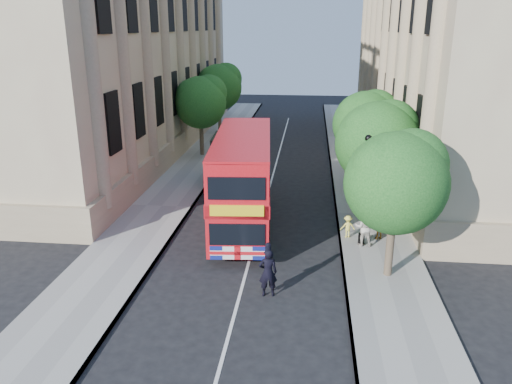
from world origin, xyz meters
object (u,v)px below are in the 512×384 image
(lamp_post, at_px, (364,195))
(double_decker_bus, at_px, (243,178))
(woman_pedestrian, at_px, (364,227))
(police_constable, at_px, (268,273))
(box_van, at_px, (228,160))

(lamp_post, height_order, double_decker_bus, lamp_post)
(lamp_post, xyz_separation_m, double_decker_bus, (-5.80, 1.90, 0.04))
(lamp_post, height_order, woman_pedestrian, lamp_post)
(police_constable, bearing_deg, woman_pedestrian, -139.77)
(police_constable, xyz_separation_m, woman_pedestrian, (4.01, 4.83, 0.06))
(woman_pedestrian, bearing_deg, box_van, -48.69)
(woman_pedestrian, bearing_deg, lamp_post, -65.62)
(double_decker_bus, distance_m, box_van, 8.01)
(lamp_post, bearing_deg, double_decker_bus, 161.89)
(lamp_post, relative_size, woman_pedestrian, 2.86)
(double_decker_bus, distance_m, police_constable, 7.32)
(box_van, xyz_separation_m, woman_pedestrian, (7.91, -9.73, -0.40))
(lamp_post, relative_size, double_decker_bus, 0.51)
(box_van, distance_m, police_constable, 15.08)
(box_van, bearing_deg, lamp_post, -54.22)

